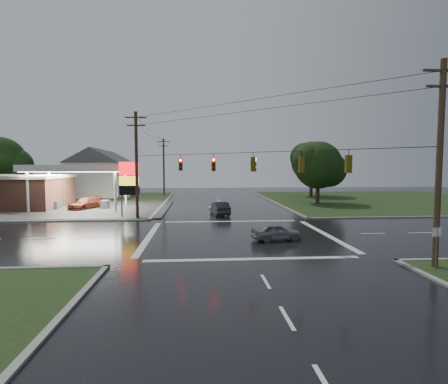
{
  "coord_description": "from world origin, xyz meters",
  "views": [
    {
      "loc": [
        -3.17,
        -27.05,
        5.5
      ],
      "look_at": [
        -0.74,
        5.93,
        3.0
      ],
      "focal_mm": 28.0,
      "sensor_mm": 36.0,
      "label": 1
    }
  ],
  "objects": [
    {
      "name": "house_far",
      "position": [
        -21.95,
        48.0,
        4.41
      ],
      "size": [
        11.05,
        8.48,
        8.6
      ],
      "color": "silver",
      "rests_on": "ground"
    },
    {
      "name": "gas_station",
      "position": [
        -25.68,
        19.7,
        2.55
      ],
      "size": [
        26.2,
        18.0,
        5.6
      ],
      "color": "#2D2D2D",
      "rests_on": "ground"
    },
    {
      "name": "utility_pole_se",
      "position": [
        9.5,
        -9.5,
        5.72
      ],
      "size": [
        2.2,
        0.32,
        11.0
      ],
      "color": "#382619",
      "rests_on": "ground"
    },
    {
      "name": "house_near",
      "position": [
        -20.95,
        36.0,
        4.41
      ],
      "size": [
        11.05,
        8.48,
        8.6
      ],
      "color": "silver",
      "rests_on": "ground"
    },
    {
      "name": "utility_pole_nw",
      "position": [
        -9.5,
        9.5,
        5.72
      ],
      "size": [
        2.2,
        0.32,
        11.0
      ],
      "color": "#382619",
      "rests_on": "ground"
    },
    {
      "name": "grass_ne",
      "position": [
        26.0,
        26.0,
        0.04
      ],
      "size": [
        36.0,
        36.0,
        0.08
      ],
      "primitive_type": "cube",
      "color": "black",
      "rests_on": "ground"
    },
    {
      "name": "car_north",
      "position": [
        -0.8,
        11.76,
        0.74
      ],
      "size": [
        2.24,
        4.68,
        1.48
      ],
      "primitive_type": "imported",
      "rotation": [
        0.0,
        0.0,
        3.3
      ],
      "color": "#22252B",
      "rests_on": "ground"
    },
    {
      "name": "car_crossing",
      "position": [
        2.56,
        -1.88,
        0.62
      ],
      "size": [
        3.82,
        1.97,
        1.24
      ],
      "primitive_type": "imported",
      "rotation": [
        0.0,
        0.0,
        1.71
      ],
      "color": "gray",
      "rests_on": "ground"
    },
    {
      "name": "utility_pole_n",
      "position": [
        -9.5,
        38.0,
        5.47
      ],
      "size": [
        2.2,
        0.32,
        10.5
      ],
      "color": "#382619",
      "rests_on": "ground"
    },
    {
      "name": "tree_nw_behind",
      "position": [
        -33.84,
        29.99,
        6.18
      ],
      "size": [
        8.93,
        7.6,
        10.0
      ],
      "color": "black",
      "rests_on": "ground"
    },
    {
      "name": "pylon_sign",
      "position": [
        -10.5,
        10.5,
        4.01
      ],
      "size": [
        2.0,
        0.35,
        6.0
      ],
      "color": "#59595E",
      "rests_on": "ground"
    },
    {
      "name": "ground",
      "position": [
        0.0,
        0.0,
        0.0
      ],
      "size": [
        120.0,
        120.0,
        0.0
      ],
      "primitive_type": "plane",
      "color": "black",
      "rests_on": "ground"
    },
    {
      "name": "grass_nw",
      "position": [
        -26.0,
        26.0,
        0.04
      ],
      "size": [
        36.0,
        36.0,
        0.08
      ],
      "primitive_type": "cube",
      "color": "black",
      "rests_on": "ground"
    },
    {
      "name": "car_pump",
      "position": [
        -17.34,
        18.05,
        0.76
      ],
      "size": [
        4.07,
        5.62,
        1.51
      ],
      "primitive_type": "imported",
      "rotation": [
        0.0,
        0.0,
        -0.42
      ],
      "color": "#581D14",
      "rests_on": "ground"
    },
    {
      "name": "tree_ne_near",
      "position": [
        14.14,
        21.99,
        5.56
      ],
      "size": [
        7.99,
        6.8,
        8.98
      ],
      "color": "black",
      "rests_on": "ground"
    },
    {
      "name": "traffic_signals",
      "position": [
        0.02,
        -0.02,
        6.48
      ],
      "size": [
        26.87,
        26.87,
        1.47
      ],
      "color": "black",
      "rests_on": "ground"
    },
    {
      "name": "tree_ne_far",
      "position": [
        17.15,
        33.99,
        6.18
      ],
      "size": [
        8.46,
        7.2,
        9.8
      ],
      "color": "black",
      "rests_on": "ground"
    }
  ]
}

